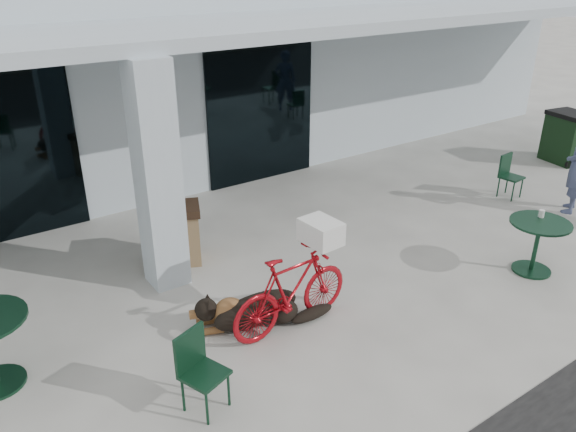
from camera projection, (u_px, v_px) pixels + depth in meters
ground at (354, 323)px, 7.08m from camera, size 80.00×80.00×0.00m
building at (107, 54)px, 12.47m from camera, size 22.00×7.00×4.50m
storefront_glass_right at (261, 115)px, 11.15m from camera, size 2.40×0.06×2.70m
column at (158, 178)px, 7.36m from camera, size 0.50×0.50×3.12m
overhang at (207, 30)px, 8.41m from camera, size 22.00×2.80×0.18m
bicycle at (292, 291)px, 6.80m from camera, size 1.75×0.59×1.03m
laundry_basket at (321, 232)px, 6.78m from camera, size 0.39×0.51×0.29m
dog at (256, 308)px, 6.98m from camera, size 1.42×0.90×0.45m
cafe_chair_near at (205, 374)px, 5.56m from camera, size 0.52×0.55×0.88m
cafe_table_far at (536, 247)px, 8.09m from camera, size 0.85×0.85×0.79m
cafe_chair_far_a at (512, 177)px, 10.63m from camera, size 0.41×0.44×0.83m
cup_on_table at (542, 214)px, 8.06m from camera, size 0.08×0.08×0.11m
trash_receptacle at (183, 234)px, 8.34m from camera, size 0.71×0.71×0.92m
wheeled_bin at (567, 137)px, 12.45m from camera, size 0.84×0.99×1.12m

